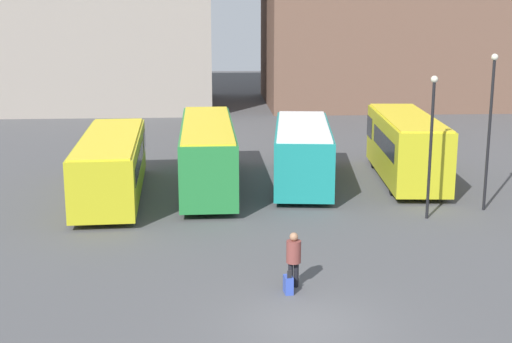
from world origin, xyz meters
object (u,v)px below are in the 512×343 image
object	(u,v)px
bus_0	(112,163)
bus_2	(303,152)
suitcase	(288,285)
bus_1	(207,152)
lamp_post_1	(490,121)
bus_3	(406,146)
traveler	(294,255)
lamp_post_2	(431,136)

from	to	relation	value
bus_0	bus_2	size ratio (longest dim) A/B	1.11
bus_2	suitcase	size ratio (longest dim) A/B	12.32
suitcase	bus_1	bearing A→B (deg)	4.95
bus_0	bus_1	distance (m)	4.58
bus_1	lamp_post_1	xyz separation A→B (m)	(11.70, -4.81, 2.10)
bus_0	bus_2	bearing A→B (deg)	-80.74
bus_3	suitcase	distance (m)	15.86
traveler	suitcase	size ratio (longest dim) A/B	2.26
bus_2	traveler	bearing A→B (deg)	177.90
suitcase	bus_3	bearing A→B (deg)	-33.07
suitcase	bus_2	bearing A→B (deg)	-14.42
bus_1	suitcase	bearing A→B (deg)	-170.29
lamp_post_1	lamp_post_2	xyz separation A→B (m)	(-2.78, -1.07, -0.40)
bus_1	bus_3	world-z (taller)	bus_3
bus_2	bus_1	bearing A→B (deg)	101.22
bus_1	lamp_post_2	world-z (taller)	lamp_post_2
suitcase	lamp_post_1	bearing A→B (deg)	-52.95
bus_3	bus_2	bearing A→B (deg)	97.57
bus_0	suitcase	world-z (taller)	bus_0
bus_1	suitcase	size ratio (longest dim) A/B	14.66
traveler	lamp_post_2	distance (m)	9.65
lamp_post_1	bus_2	bearing A→B (deg)	143.72
bus_3	lamp_post_1	xyz separation A→B (m)	(1.94, -5.51, 2.05)
bus_2	lamp_post_1	world-z (taller)	lamp_post_1
bus_3	suitcase	size ratio (longest dim) A/B	12.14
bus_2	lamp_post_1	xyz separation A→B (m)	(7.10, -5.21, 2.22)
bus_0	lamp_post_2	bearing A→B (deg)	-111.04
traveler	lamp_post_1	distance (m)	12.39
bus_2	lamp_post_1	size ratio (longest dim) A/B	1.45
bus_3	suitcase	xyz separation A→B (m)	(-7.31, -14.00, -1.48)
lamp_post_2	bus_1	bearing A→B (deg)	146.62
bus_0	bus_1	world-z (taller)	bus_1
bus_0	traveler	distance (m)	13.31
bus_0	lamp_post_2	xyz separation A→B (m)	(13.24, -4.38, 1.88)
bus_0	suitcase	xyz separation A→B (m)	(6.77, -11.80, -1.26)
bus_1	bus_0	bearing A→B (deg)	108.41
bus_1	bus_2	size ratio (longest dim) A/B	1.19
bus_3	lamp_post_2	xyz separation A→B (m)	(-0.84, -6.58, 1.65)
bus_0	bus_1	xyz separation A→B (m)	(4.32, 1.50, 0.17)
suitcase	bus_0	bearing A→B (deg)	24.36
bus_0	bus_3	xyz separation A→B (m)	(14.08, 2.20, 0.23)
suitcase	lamp_post_1	distance (m)	13.04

